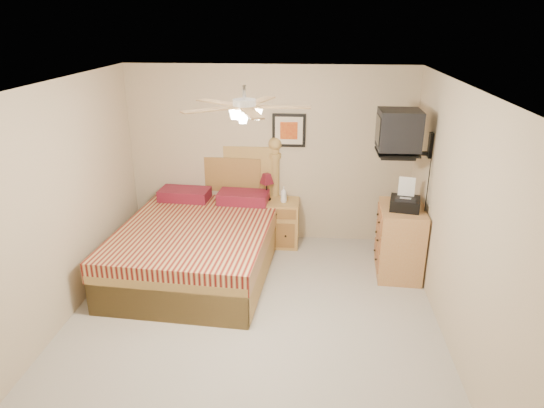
# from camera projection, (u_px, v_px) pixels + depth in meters

# --- Properties ---
(floor) EXTENTS (4.50, 4.50, 0.00)m
(floor) POSITION_uv_depth(u_px,v_px,m) (252.00, 324.00, 5.20)
(floor) COLOR #A29C92
(floor) RESTS_ON ground
(ceiling) EXTENTS (4.00, 4.50, 0.04)m
(ceiling) POSITION_uv_depth(u_px,v_px,m) (247.00, 87.00, 4.30)
(ceiling) COLOR white
(ceiling) RESTS_ON ground
(wall_back) EXTENTS (4.00, 0.04, 2.50)m
(wall_back) POSITION_uv_depth(u_px,v_px,m) (270.00, 156.00, 6.84)
(wall_back) COLOR tan
(wall_back) RESTS_ON ground
(wall_front) EXTENTS (4.00, 0.04, 2.50)m
(wall_front) POSITION_uv_depth(u_px,v_px,m) (198.00, 374.00, 2.66)
(wall_front) COLOR tan
(wall_front) RESTS_ON ground
(wall_left) EXTENTS (0.04, 4.50, 2.50)m
(wall_left) POSITION_uv_depth(u_px,v_px,m) (54.00, 210.00, 4.90)
(wall_left) COLOR tan
(wall_left) RESTS_ON ground
(wall_right) EXTENTS (0.04, 4.50, 2.50)m
(wall_right) POSITION_uv_depth(u_px,v_px,m) (459.00, 223.00, 4.59)
(wall_right) COLOR tan
(wall_right) RESTS_ON ground
(bed) EXTENTS (1.95, 2.47, 1.53)m
(bed) POSITION_uv_depth(u_px,v_px,m) (195.00, 216.00, 6.03)
(bed) COLOR #A68149
(bed) RESTS_ON ground
(nightstand) EXTENTS (0.61, 0.45, 0.66)m
(nightstand) POSITION_uv_depth(u_px,v_px,m) (277.00, 223.00, 6.93)
(nightstand) COLOR #B28040
(nightstand) RESTS_ON ground
(table_lamp) EXTENTS (0.23, 0.23, 0.39)m
(table_lamp) POSITION_uv_depth(u_px,v_px,m) (267.00, 187.00, 6.81)
(table_lamp) COLOR #5C121E
(table_lamp) RESTS_ON nightstand
(lotion_bottle) EXTENTS (0.09, 0.09, 0.23)m
(lotion_bottle) POSITION_uv_depth(u_px,v_px,m) (284.00, 194.00, 6.75)
(lotion_bottle) COLOR white
(lotion_bottle) RESTS_ON nightstand
(framed_picture) EXTENTS (0.46, 0.04, 0.46)m
(framed_picture) POSITION_uv_depth(u_px,v_px,m) (289.00, 130.00, 6.67)
(framed_picture) COLOR black
(framed_picture) RESTS_ON wall_back
(dresser) EXTENTS (0.57, 0.79, 0.90)m
(dresser) POSITION_uv_depth(u_px,v_px,m) (400.00, 241.00, 6.09)
(dresser) COLOR #AF6D38
(dresser) RESTS_ON ground
(fax_machine) EXTENTS (0.41, 0.43, 0.37)m
(fax_machine) POSITION_uv_depth(u_px,v_px,m) (406.00, 195.00, 5.82)
(fax_machine) COLOR black
(fax_machine) RESTS_ON dresser
(magazine_lower) EXTENTS (0.26, 0.33, 0.03)m
(magazine_lower) POSITION_uv_depth(u_px,v_px,m) (394.00, 199.00, 6.16)
(magazine_lower) COLOR beige
(magazine_lower) RESTS_ON dresser
(magazine_upper) EXTENTS (0.22, 0.29, 0.02)m
(magazine_upper) POSITION_uv_depth(u_px,v_px,m) (397.00, 198.00, 6.15)
(magazine_upper) COLOR gray
(magazine_upper) RESTS_ON magazine_lower
(wall_tv) EXTENTS (0.56, 0.46, 0.58)m
(wall_tv) POSITION_uv_depth(u_px,v_px,m) (412.00, 133.00, 5.66)
(wall_tv) COLOR black
(wall_tv) RESTS_ON wall_right
(ceiling_fan) EXTENTS (1.14, 1.14, 0.28)m
(ceiling_fan) POSITION_uv_depth(u_px,v_px,m) (244.00, 106.00, 4.16)
(ceiling_fan) COLOR white
(ceiling_fan) RESTS_ON ceiling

